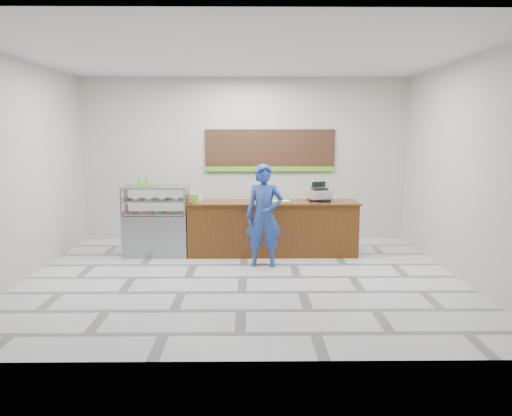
{
  "coord_description": "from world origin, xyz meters",
  "views": [
    {
      "loc": [
        0.13,
        -7.86,
        2.36
      ],
      "look_at": [
        0.22,
        0.9,
        1.01
      ],
      "focal_mm": 35.0,
      "sensor_mm": 36.0,
      "label": 1
    }
  ],
  "objects_px": {
    "display_case": "(157,220)",
    "cash_register": "(319,194)",
    "sales_counter": "(273,228)",
    "customer": "(264,216)",
    "serving_tray": "(280,201)"
  },
  "relations": [
    {
      "from": "sales_counter",
      "to": "serving_tray",
      "type": "bearing_deg",
      "value": -14.05
    },
    {
      "from": "sales_counter",
      "to": "cash_register",
      "type": "height_order",
      "value": "cash_register"
    },
    {
      "from": "sales_counter",
      "to": "customer",
      "type": "height_order",
      "value": "customer"
    },
    {
      "from": "cash_register",
      "to": "customer",
      "type": "distance_m",
      "value": 1.41
    },
    {
      "from": "display_case",
      "to": "serving_tray",
      "type": "bearing_deg",
      "value": -0.87
    },
    {
      "from": "serving_tray",
      "to": "customer",
      "type": "distance_m",
      "value": 0.86
    },
    {
      "from": "serving_tray",
      "to": "display_case",
      "type": "bearing_deg",
      "value": 171.65
    },
    {
      "from": "display_case",
      "to": "customer",
      "type": "bearing_deg",
      "value": -21.89
    },
    {
      "from": "display_case",
      "to": "cash_register",
      "type": "height_order",
      "value": "cash_register"
    },
    {
      "from": "display_case",
      "to": "cash_register",
      "type": "xyz_separation_m",
      "value": [
        3.11,
        0.06,
        0.5
      ]
    },
    {
      "from": "sales_counter",
      "to": "display_case",
      "type": "xyz_separation_m",
      "value": [
        -2.22,
        -0.0,
        0.16
      ]
    },
    {
      "from": "cash_register",
      "to": "serving_tray",
      "type": "relative_size",
      "value": 1.19
    },
    {
      "from": "cash_register",
      "to": "display_case",
      "type": "bearing_deg",
      "value": 167.33
    },
    {
      "from": "sales_counter",
      "to": "serving_tray",
      "type": "relative_size",
      "value": 7.69
    },
    {
      "from": "serving_tray",
      "to": "customer",
      "type": "relative_size",
      "value": 0.24
    }
  ]
}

